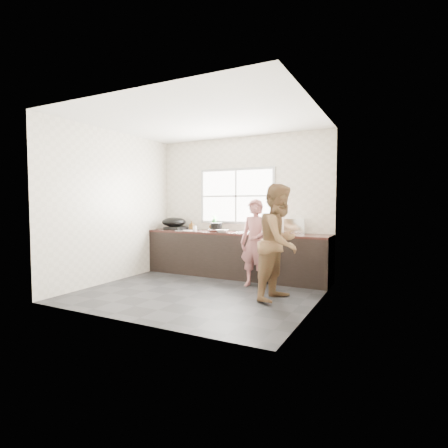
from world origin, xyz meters
The scene contains 30 objects.
floor centered at (0.00, 0.00, -0.01)m, with size 3.60×3.20×0.01m, color #262628.
ceiling centered at (0.00, 0.00, 2.71)m, with size 3.60×3.20×0.01m, color silver.
wall_back centered at (0.00, 1.60, 1.35)m, with size 3.60×0.01×2.70m, color beige.
wall_left centered at (-1.80, 0.00, 1.35)m, with size 0.01×3.20×2.70m, color beige.
wall_right centered at (1.80, 0.00, 1.35)m, with size 0.01×3.20×2.70m, color beige.
wall_front centered at (0.00, -1.60, 1.35)m, with size 3.60×0.01×2.70m, color silver.
cabinet centered at (0.00, 1.29, 0.41)m, with size 3.60×0.62×0.82m, color black.
countertop centered at (0.00, 1.29, 0.84)m, with size 3.60×0.64×0.04m, color #341A15.
sink centered at (0.35, 1.29, 0.86)m, with size 0.55×0.45×0.02m, color silver.
faucet centered at (0.35, 1.49, 1.01)m, with size 0.02×0.02×0.30m, color silver.
window_frame centered at (-0.10, 1.59, 1.55)m, with size 1.60×0.05×1.10m, color #9EA0A5.
window_glazing centered at (-0.10, 1.57, 1.55)m, with size 1.50×0.01×1.00m, color white.
woman centered at (0.65, 0.74, 0.69)m, with size 0.51×0.33×1.38m, color #A46362.
person_side centered at (1.26, 0.16, 0.84)m, with size 0.82×0.64×1.69m, color brown.
cutting_board centered at (-0.35, 1.23, 0.88)m, with size 0.36×0.36×0.04m, color black.
cleaver centered at (-0.43, 1.26, 0.90)m, with size 0.21×0.11×0.01m, color #B3B5BA.
bowl_mince centered at (-0.16, 1.08, 0.89)m, with size 0.22×0.22×0.06m, color silver.
bowl_crabs centered at (0.68, 1.25, 0.89)m, with size 0.21×0.21×0.07m, color silver.
bowl_held centered at (0.40, 1.28, 0.89)m, with size 0.21×0.21×0.07m, color white.
black_pot centered at (-0.41, 1.32, 0.94)m, with size 0.23×0.23×0.17m, color black.
plate_food centered at (-0.96, 1.14, 0.87)m, with size 0.20×0.20×0.02m, color silver.
bottle_green centered at (-0.57, 1.52, 1.00)m, with size 0.11×0.11×0.29m, color #2A822C.
bottle_brown_tall centered at (-0.99, 1.33, 0.95)m, with size 0.08×0.08×0.17m, color #452B11.
bottle_brown_short centered at (-0.59, 1.50, 0.95)m, with size 0.14×0.14×0.18m, color #442B11.
glass_jar centered at (-0.85, 1.23, 0.91)m, with size 0.07×0.07×0.10m, color white.
burner centered at (-1.38, 1.34, 0.89)m, with size 0.38×0.38×0.06m, color black.
wok centered at (-1.41, 1.31, 1.02)m, with size 0.51×0.51×0.19m, color black.
dish_rack centered at (1.10, 1.49, 0.99)m, with size 0.36×0.25×0.27m, color white.
pot_lid_left centered at (-1.09, 1.08, 0.87)m, with size 0.23×0.23×0.01m, color silver.
pot_lid_right centered at (-0.89, 1.34, 0.87)m, with size 0.23×0.23×0.01m, color #B0B3B7.
Camera 1 is at (2.83, -4.70, 1.40)m, focal length 28.00 mm.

